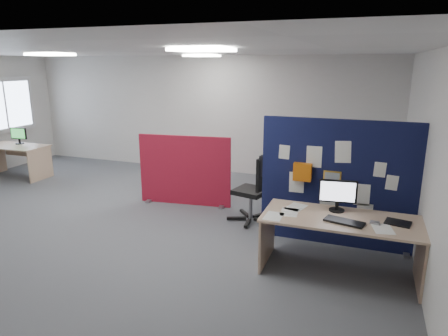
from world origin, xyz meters
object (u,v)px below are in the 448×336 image
(red_divider, at_px, (185,171))
(second_desk, at_px, (16,153))
(navy_divider, at_px, (338,184))
(main_desk, at_px, (341,229))
(monitor_main, at_px, (338,194))
(office_chair, at_px, (257,184))
(monitor_second, at_px, (19,135))

(red_divider, height_order, second_desk, red_divider)
(navy_divider, bearing_deg, red_divider, 163.84)
(main_desk, xyz_separation_m, monitor_main, (-0.07, 0.18, 0.39))
(second_desk, bearing_deg, monitor_main, -13.94)
(monitor_main, distance_m, second_desk, 7.42)
(office_chair, bearing_deg, main_desk, -27.77)
(monitor_second, bearing_deg, red_divider, -11.18)
(second_desk, bearing_deg, monitor_second, 100.31)
(monitor_main, bearing_deg, monitor_second, 157.56)
(navy_divider, height_order, second_desk, navy_divider)
(main_desk, distance_m, second_desk, 7.52)
(monitor_second, distance_m, office_chair, 5.98)
(monitor_main, height_order, monitor_second, monitor_main)
(main_desk, bearing_deg, monitor_second, 163.81)
(main_desk, height_order, second_desk, same)
(main_desk, bearing_deg, office_chair, 139.07)
(monitor_second, bearing_deg, office_chair, -13.16)
(red_divider, bearing_deg, main_desk, -35.88)
(navy_divider, height_order, monitor_second, navy_divider)
(monitor_second, bearing_deg, main_desk, -20.52)
(second_desk, bearing_deg, office_chair, -7.40)
(monitor_main, relative_size, monitor_second, 1.12)
(monitor_main, bearing_deg, red_divider, 145.81)
(red_divider, bearing_deg, navy_divider, -23.03)
(main_desk, relative_size, second_desk, 1.27)
(navy_divider, xyz_separation_m, second_desk, (-7.15, 1.17, -0.35))
(navy_divider, bearing_deg, monitor_main, -86.31)
(monitor_main, xyz_separation_m, monitor_second, (-7.21, 1.94, -0.02))
(red_divider, relative_size, office_chair, 1.48)
(red_divider, xyz_separation_m, office_chair, (1.47, -0.38, 0.02))
(monitor_second, bearing_deg, second_desk, -84.02)
(monitor_second, height_order, office_chair, office_chair)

